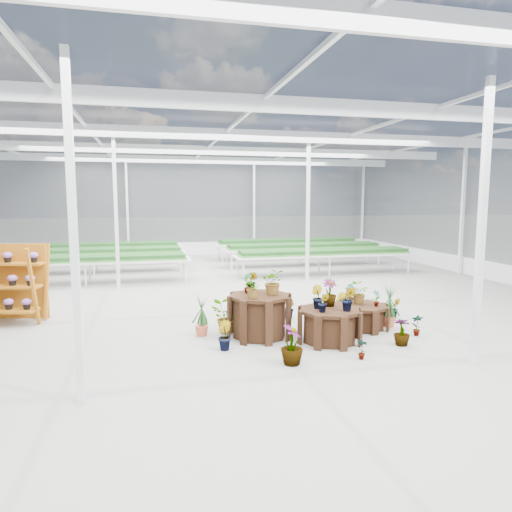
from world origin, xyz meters
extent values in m
plane|color=gray|center=(0.00, 0.00, 0.00)|extent=(24.00, 24.00, 0.00)
cylinder|color=black|center=(-0.03, -1.75, 0.42)|extent=(1.27, 1.27, 0.83)
cylinder|color=black|center=(1.17, -2.35, 0.31)|extent=(1.25, 1.25, 0.63)
cylinder|color=black|center=(2.17, -1.65, 0.25)|extent=(1.15, 1.15, 0.49)
imported|color=#184018|center=(-0.24, -1.56, 1.04)|extent=(0.23, 0.26, 0.41)
imported|color=#184018|center=(0.24, -1.79, 1.09)|extent=(0.54, 0.49, 0.51)
imported|color=#184018|center=(-0.09, -1.38, 1.03)|extent=(0.28, 0.28, 0.40)
imported|color=#184018|center=(-0.23, -2.07, 1.03)|extent=(0.43, 0.46, 0.40)
imported|color=#184018|center=(0.96, -2.24, 0.85)|extent=(0.26, 0.29, 0.44)
imported|color=#184018|center=(1.45, -2.58, 0.86)|extent=(0.33, 0.31, 0.46)
imported|color=#184018|center=(1.26, -2.11, 0.89)|extent=(0.30, 0.30, 0.52)
imported|color=#184018|center=(0.97, -2.54, 0.81)|extent=(0.24, 0.22, 0.36)
imported|color=#184018|center=(1.98, -1.50, 0.72)|extent=(0.19, 0.26, 0.46)
imported|color=#184018|center=(2.40, -1.84, 0.67)|extent=(0.21, 0.18, 0.35)
imported|color=#184018|center=(2.16, -1.49, 0.71)|extent=(0.52, 0.52, 0.44)
imported|color=#184018|center=(-0.82, -2.35, 0.26)|extent=(0.30, 0.34, 0.52)
imported|color=#184018|center=(-0.64, -1.34, 0.32)|extent=(0.68, 0.62, 0.65)
imported|color=#184018|center=(0.13, -3.33, 0.33)|extent=(0.47, 0.47, 0.65)
imported|color=#184018|center=(1.34, -3.38, 0.18)|extent=(0.23, 0.22, 0.36)
imported|color=#184018|center=(2.38, -2.86, 0.26)|extent=(0.39, 0.39, 0.51)
imported|color=#184018|center=(2.99, -2.40, 0.22)|extent=(0.27, 0.22, 0.44)
imported|color=#184018|center=(3.27, -1.08, 0.23)|extent=(0.29, 0.26, 0.47)
imported|color=#184018|center=(2.00, -0.96, 0.31)|extent=(0.34, 0.39, 0.62)
imported|color=#184018|center=(0.93, -0.63, 0.26)|extent=(0.30, 0.34, 0.51)
imported|color=#184018|center=(-0.13, -1.10, 0.28)|extent=(0.40, 0.40, 0.55)
camera|label=1|loc=(-2.07, -10.12, 2.66)|focal=32.00mm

